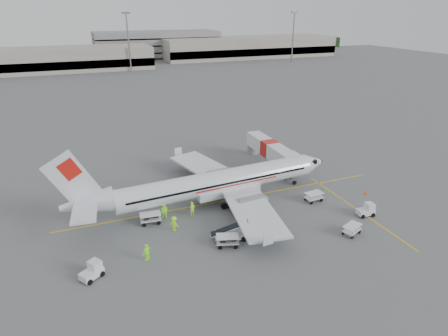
{
  "coord_description": "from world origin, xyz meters",
  "views": [
    {
      "loc": [
        -16.8,
        -40.71,
        23.36
      ],
      "look_at": [
        0.0,
        2.0,
        3.8
      ],
      "focal_mm": 30.0,
      "sensor_mm": 36.0,
      "label": 1
    }
  ],
  "objects": [
    {
      "name": "tug_mid",
      "position": [
        2.0,
        -6.4,
        0.76
      ],
      "size": [
        2.07,
        1.33,
        1.52
      ],
      "primitive_type": null,
      "rotation": [
        0.0,
        0.0,
        0.11
      ],
      "color": "silver",
      "rests_on": "ground"
    },
    {
      "name": "cart_empty_a",
      "position": [
        9.67,
        -12.61,
        0.57
      ],
      "size": [
        2.52,
        2.02,
        1.15
      ],
      "primitive_type": null,
      "rotation": [
        0.0,
        0.0,
        0.37
      ],
      "color": "silver",
      "rests_on": "ground"
    },
    {
      "name": "crew_c",
      "position": [
        -8.7,
        -4.65,
        0.91
      ],
      "size": [
        1.25,
        1.34,
        1.82
      ],
      "primitive_type": "imported",
      "rotation": [
        0.0,
        0.0,
        2.22
      ],
      "color": "#99FF1D",
      "rests_on": "ground"
    },
    {
      "name": "terminal_east",
      "position": [
        70.0,
        145.0,
        5.0
      ],
      "size": [
        90.0,
        26.0,
        10.0
      ],
      "primitive_type": null,
      "color": "gray",
      "rests_on": "ground"
    },
    {
      "name": "cart_empty_b",
      "position": [
        10.18,
        -4.38,
        0.61
      ],
      "size": [
        2.46,
        1.6,
        1.22
      ],
      "primitive_type": null,
      "rotation": [
        0.0,
        0.0,
        0.1
      ],
      "color": "silver",
      "rests_on": "ground"
    },
    {
      "name": "aircraft",
      "position": [
        -1.4,
        0.09,
        4.87
      ],
      "size": [
        37.13,
        30.03,
        9.74
      ],
      "primitive_type": null,
      "rotation": [
        0.0,
        0.0,
        0.07
      ],
      "color": "white",
      "rests_on": "ground"
    },
    {
      "name": "stripe_lead",
      "position": [
        0.0,
        0.0,
        0.01
      ],
      "size": [
        44.0,
        0.2,
        0.01
      ],
      "primitive_type": "cube",
      "color": "yellow",
      "rests_on": "ground"
    },
    {
      "name": "stripe_cross",
      "position": [
        14.0,
        -8.0,
        0.01
      ],
      "size": [
        0.2,
        20.0,
        0.01
      ],
      "primitive_type": "cube",
      "color": "yellow",
      "rests_on": "ground"
    },
    {
      "name": "crew_a",
      "position": [
        -5.76,
        -2.09,
        0.92
      ],
      "size": [
        0.8,
        0.71,
        1.84
      ],
      "primitive_type": "imported",
      "rotation": [
        0.0,
        0.0,
        0.52
      ],
      "color": "#99FF1D",
      "rests_on": "ground"
    },
    {
      "name": "cart_loaded_b",
      "position": [
        -4.17,
        -9.61,
        0.62
      ],
      "size": [
        2.68,
        2.04,
        1.24
      ],
      "primitive_type": null,
      "rotation": [
        0.0,
        0.0,
        -0.3
      ],
      "color": "silver",
      "rests_on": "ground"
    },
    {
      "name": "cart_loaded_a",
      "position": [
        -10.88,
        -2.0,
        0.63
      ],
      "size": [
        2.55,
        1.66,
        1.27
      ],
      "primitive_type": null,
      "rotation": [
        0.0,
        0.0,
        -0.1
      ],
      "color": "silver",
      "rests_on": "ground"
    },
    {
      "name": "cone_port",
      "position": [
        5.5,
        9.26,
        0.34
      ],
      "size": [
        0.42,
        0.42,
        0.68
      ],
      "primitive_type": "cone",
      "color": "#E05611",
      "rests_on": "ground"
    },
    {
      "name": "jet_bridge",
      "position": [
        10.36,
        8.58,
        2.06
      ],
      "size": [
        3.28,
        15.79,
        4.13
      ],
      "primitive_type": null,
      "rotation": [
        0.0,
        0.0,
        0.02
      ],
      "color": "silver",
      "rests_on": "ground"
    },
    {
      "name": "cone_stbd",
      "position": [
        1.74,
        -10.67,
        0.3
      ],
      "size": [
        0.36,
        0.36,
        0.59
      ],
      "primitive_type": "cone",
      "color": "#E05611",
      "rests_on": "ground"
    },
    {
      "name": "belt_loader",
      "position": [
        -3.26,
        -8.48,
        1.33
      ],
      "size": [
        5.23,
        3.08,
        2.66
      ],
      "primitive_type": null,
      "rotation": [
        0.0,
        0.0,
        -0.27
      ],
      "color": "silver",
      "rests_on": "ground"
    },
    {
      "name": "crew_b",
      "position": [
        -9.06,
        -1.5,
        0.96
      ],
      "size": [
        1.19,
        1.15,
        1.93
      ],
      "primitive_type": "imported",
      "rotation": [
        0.0,
        0.0,
        -0.67
      ],
      "color": "#99FF1D",
      "rests_on": "ground"
    },
    {
      "name": "terminal_west",
      "position": [
        -40.0,
        130.0,
        4.5
      ],
      "size": [
        110.0,
        22.0,
        9.0
      ],
      "primitive_type": null,
      "color": "gray",
      "rests_on": "ground"
    },
    {
      "name": "tug_fore",
      "position": [
        13.95,
        -9.86,
        0.8
      ],
      "size": [
        2.19,
        1.4,
        1.6
      ],
      "primitive_type": null,
      "rotation": [
        0.0,
        0.0,
        -0.1
      ],
      "color": "silver",
      "rests_on": "ground"
    },
    {
      "name": "mast_east",
      "position": [
        80.0,
        118.0,
        11.0
      ],
      "size": [
        3.2,
        1.2,
        22.0
      ],
      "primitive_type": null,
      "color": "slate",
      "rests_on": "ground"
    },
    {
      "name": "ground",
      "position": [
        0.0,
        0.0,
        0.0
      ],
      "size": [
        360.0,
        360.0,
        0.0
      ],
      "primitive_type": "plane",
      "color": "#56595B"
    },
    {
      "name": "cone_nose",
      "position": [
        18.04,
        -5.36,
        0.33
      ],
      "size": [
        0.41,
        0.41,
        0.66
      ],
      "primitive_type": "cone",
      "color": "#E05611",
      "rests_on": "ground"
    },
    {
      "name": "treeline",
      "position": [
        0.0,
        175.0,
        3.0
      ],
      "size": [
        300.0,
        3.0,
        6.0
      ],
      "primitive_type": null,
      "color": "black",
      "rests_on": "ground"
    },
    {
      "name": "tug_aft",
      "position": [
        -17.98,
        -9.78,
        0.81
      ],
      "size": [
        2.41,
        2.18,
        1.62
      ],
      "primitive_type": null,
      "rotation": [
        0.0,
        0.0,
        0.61
      ],
      "color": "silver",
      "rests_on": "ground"
    },
    {
      "name": "mast_center",
      "position": [
        5.0,
        118.0,
        11.0
      ],
      "size": [
        3.2,
        1.2,
        22.0
      ],
      "primitive_type": null,
      "color": "slate",
      "rests_on": "ground"
    },
    {
      "name": "parking_garage",
      "position": [
        25.0,
        160.0,
        7.0
      ],
      "size": [
        62.0,
        24.0,
        14.0
      ],
      "primitive_type": null,
      "color": "slate",
      "rests_on": "ground"
    },
    {
      "name": "crew_d",
      "position": [
        -12.59,
        -8.94,
        0.94
      ],
      "size": [
        1.16,
        1.01,
        1.88
      ],
      "primitive_type": "imported",
      "rotation": [
        0.0,
        0.0,
        3.76
      ],
      "color": "#99FF1D",
      "rests_on": "ground"
    }
  ]
}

